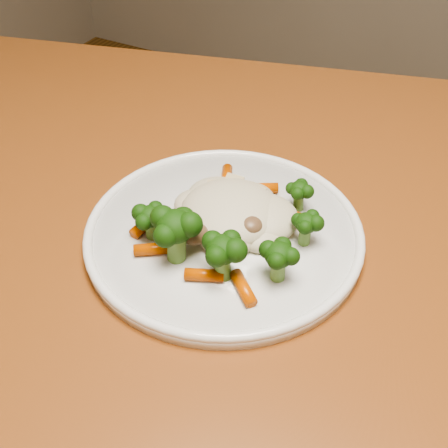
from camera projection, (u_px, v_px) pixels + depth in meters
name	position (u px, v px, depth m)	size (l,w,h in m)	color
dining_table	(197.00, 281.00, 0.68)	(1.39, 1.11, 0.75)	brown
plate	(224.00, 234.00, 0.59)	(0.29, 0.29, 0.01)	white
meal	(226.00, 219.00, 0.56)	(0.18, 0.18, 0.05)	beige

